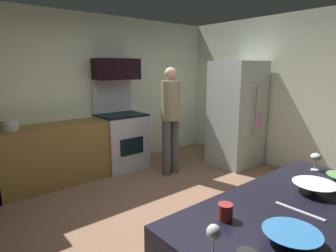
{
  "coord_description": "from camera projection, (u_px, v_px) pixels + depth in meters",
  "views": [
    {
      "loc": [
        -2.09,
        -2.25,
        1.74
      ],
      "look_at": [
        0.01,
        0.3,
        1.05
      ],
      "focal_mm": 30.33,
      "sensor_mm": 36.0,
      "label": 1
    }
  ],
  "objects": [
    {
      "name": "ground_plane",
      "position": [
        183.0,
        218.0,
        3.35
      ],
      "size": [
        5.2,
        4.8,
        0.02
      ],
      "primitive_type": "cube",
      "color": "#85604A"
    },
    {
      "name": "wall_back",
      "position": [
        92.0,
        93.0,
        4.86
      ],
      "size": [
        5.2,
        0.12,
        2.6
      ],
      "primitive_type": "cube",
      "color": "silver",
      "rests_on": "ground"
    },
    {
      "name": "wall_right",
      "position": [
        298.0,
        94.0,
        4.67
      ],
      "size": [
        0.12,
        4.8,
        2.6
      ],
      "primitive_type": "cube",
      "color": "silver",
      "rests_on": "ground"
    },
    {
      "name": "lower_cabinet_run",
      "position": [
        49.0,
        156.0,
        4.2
      ],
      "size": [
        2.4,
        0.6,
        0.9
      ],
      "primitive_type": "cube",
      "color": "olive",
      "rests_on": "ground"
    },
    {
      "name": "oven_range",
      "position": [
        121.0,
        138.0,
        4.95
      ],
      "size": [
        0.76,
        0.65,
        1.53
      ],
      "color": "#B7B5BF",
      "rests_on": "ground"
    },
    {
      "name": "microwave",
      "position": [
        117.0,
        69.0,
        4.77
      ],
      "size": [
        0.74,
        0.38,
        0.35
      ],
      "primitive_type": "cube",
      "color": "black",
      "rests_on": "oven_range"
    },
    {
      "name": "refrigerator",
      "position": [
        237.0,
        114.0,
        5.05
      ],
      "size": [
        0.83,
        0.74,
        1.84
      ],
      "color": "#B5BFB9",
      "rests_on": "ground"
    },
    {
      "name": "person_cook",
      "position": [
        171.0,
        115.0,
        4.55
      ],
      "size": [
        0.31,
        0.3,
        1.74
      ],
      "color": "#4E4E4E",
      "rests_on": "ground"
    },
    {
      "name": "mixing_bowl_large",
      "position": [
        314.0,
        188.0,
        1.92
      ],
      "size": [
        0.29,
        0.29,
        0.07
      ],
      "primitive_type": "cone",
      "rotation": [
        3.14,
        0.0,
        0.0
      ],
      "color": "white",
      "rests_on": "counter_island"
    },
    {
      "name": "mixing_bowl_prep",
      "position": [
        291.0,
        237.0,
        1.37
      ],
      "size": [
        0.28,
        0.28,
        0.06
      ],
      "primitive_type": "cone",
      "rotation": [
        3.14,
        0.0,
        0.0
      ],
      "color": "#3277BA",
      "rests_on": "counter_island"
    },
    {
      "name": "wine_glass_near",
      "position": [
        316.0,
        158.0,
        2.32
      ],
      "size": [
        0.08,
        0.08,
        0.15
      ],
      "color": "silver",
      "rests_on": "counter_island"
    },
    {
      "name": "wine_glass_mid",
      "position": [
        214.0,
        234.0,
        1.22
      ],
      "size": [
        0.06,
        0.06,
        0.18
      ],
      "color": "silver",
      "rests_on": "counter_island"
    },
    {
      "name": "mug_coffee",
      "position": [
        225.0,
        212.0,
        1.58
      ],
      "size": [
        0.08,
        0.08,
        0.09
      ],
      "primitive_type": "cylinder",
      "color": "#9E2E2B",
      "rests_on": "counter_island"
    },
    {
      "name": "knife_chef",
      "position": [
        299.0,
        211.0,
        1.67
      ],
      "size": [
        0.03,
        0.29,
        0.01
      ],
      "primitive_type": "cube",
      "rotation": [
        0.0,
        0.0,
        4.74
      ],
      "color": "#B7BABF",
      "rests_on": "counter_island"
    },
    {
      "name": "stock_pot",
      "position": [
        9.0,
        125.0,
        3.8
      ],
      "size": [
        0.22,
        0.22,
        0.15
      ],
      "primitive_type": "cylinder",
      "color": "silver",
      "rests_on": "lower_cabinet_run"
    }
  ]
}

